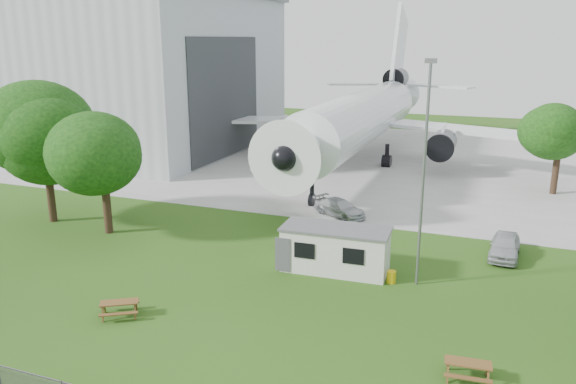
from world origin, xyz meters
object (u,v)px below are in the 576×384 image
(airliner, at_px, (364,115))
(picnic_west, at_px, (120,316))
(hangar, at_px, (88,69))
(site_cabin, at_px, (336,249))
(picnic_east, at_px, (467,379))

(airliner, xyz_separation_m, picnic_west, (-2.74, -38.54, -5.27))
(airliner, bearing_deg, picnic_west, -94.07)
(hangar, height_order, site_cabin, hangar)
(hangar, height_order, picnic_west, hangar)
(site_cabin, xyz_separation_m, picnic_west, (-8.22, -9.16, -1.31))
(airliner, bearing_deg, site_cabin, -79.44)
(airliner, distance_m, picnic_east, 40.64)
(hangar, xyz_separation_m, picnic_east, (49.38, -38.14, -9.41))
(hangar, distance_m, picnic_east, 63.10)
(airliner, bearing_deg, hangar, 179.78)
(site_cabin, xyz_separation_m, picnic_east, (7.93, -8.62, -1.31))
(airliner, height_order, picnic_east, airliner)
(airliner, height_order, picnic_west, airliner)
(hangar, relative_size, site_cabin, 6.31)
(picnic_west, height_order, picnic_east, same)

